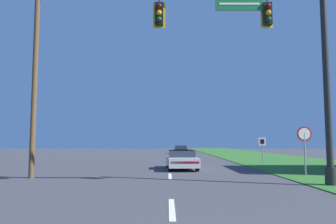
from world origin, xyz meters
TOP-DOWN VIEW (x-y plane):
  - grass_verge_right at (10.50, 30.00)m, footprint 10.00×110.00m
  - road_center_line at (0.00, 22.00)m, footprint 0.16×34.80m
  - signal_mast at (4.61, 10.43)m, footprint 8.13×0.47m
  - car_ahead at (0.78, 18.48)m, footprint 1.99×4.70m
  - far_car at (1.70, 43.57)m, footprint 1.82×4.47m
  - stop_sign at (6.98, 14.23)m, footprint 0.76×0.07m
  - route_sign_post at (7.03, 22.06)m, footprint 0.55×0.06m
  - utility_pole_near at (-6.73, 13.25)m, footprint 1.80×0.26m

SIDE VIEW (x-z plane):
  - road_center_line at x=0.00m, z-range 0.00..0.01m
  - grass_verge_right at x=10.50m, z-range 0.00..0.04m
  - far_car at x=1.70m, z-range 0.01..1.20m
  - car_ahead at x=0.78m, z-range 0.01..1.20m
  - route_sign_post at x=7.03m, z-range 0.51..2.54m
  - stop_sign at x=6.98m, z-range 0.61..3.12m
  - utility_pole_near at x=-6.73m, z-range 0.16..10.12m
  - signal_mast at x=4.61m, z-range 0.90..9.64m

